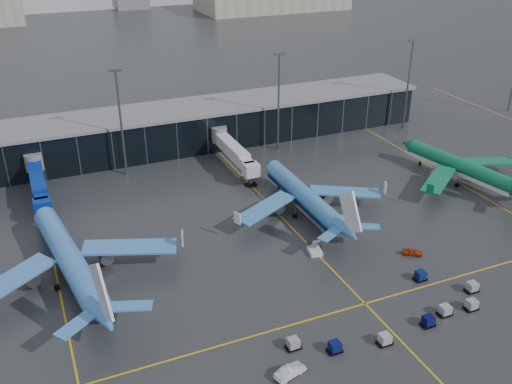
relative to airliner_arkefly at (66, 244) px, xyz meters
name	(u,v)px	position (x,y,z in m)	size (l,w,h in m)	color
ground	(270,269)	(32.62, -11.13, -6.81)	(600.00, 600.00, 0.00)	#282B2D
terminal_pier	(172,128)	(32.62, 50.87, -1.39)	(142.00, 17.00, 10.70)	black
jet_bridges	(38,183)	(-2.38, 31.86, -2.26)	(94.00, 27.50, 7.20)	#595B60
flood_masts	(204,109)	(37.62, 38.87, 7.00)	(203.00, 0.50, 25.50)	#595B60
taxi_lines	(294,230)	(42.62, -0.52, -6.80)	(220.00, 120.00, 0.02)	gold
airliner_arkefly	(66,244)	(0.00, 0.00, 0.00)	(38.94, 44.35, 13.63)	#407ED3
airliner_klm_near	(303,185)	(47.81, 5.81, -0.70)	(34.96, 39.82, 12.24)	#3B7EC1
airliner_aer_lingus	(462,157)	(87.97, 4.53, -0.83)	(34.18, 38.93, 11.96)	#0C6B46
baggage_carts	(409,315)	(46.71, -32.04, -6.06)	(35.67, 12.53, 1.70)	black
mobile_airstair	(315,249)	(42.42, -9.51, -6.05)	(2.80, 3.58, 3.45)	white
service_van_red	(413,252)	(58.61, -17.24, -6.20)	(1.46, 3.62, 1.23)	#A92E0D
service_van_white	(290,371)	(24.46, -35.50, -6.04)	(1.63, 4.69, 1.54)	silver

